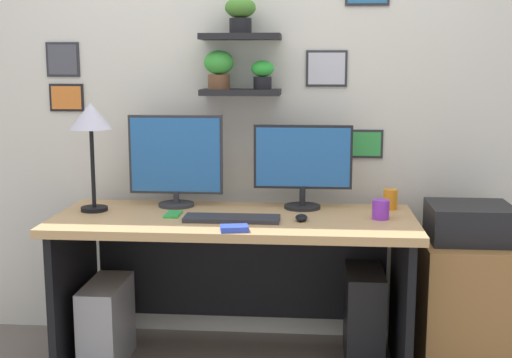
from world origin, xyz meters
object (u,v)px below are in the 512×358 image
at_px(monitor_right, 303,163).
at_px(computer_mouse, 301,218).
at_px(computer_tower_right, 364,316).
at_px(keyboard, 231,218).
at_px(desk_lamp, 91,123).
at_px(computer_tower_left, 107,323).
at_px(printer, 470,222).
at_px(drawer_cabinet, 465,305).
at_px(desk, 236,255).
at_px(monitor_left, 176,160).
at_px(coffee_mug, 381,209).
at_px(cell_phone, 173,214).
at_px(scissors_tray, 234,228).
at_px(pen_cup, 390,199).

bearing_deg(monitor_right, computer_mouse, -89.94).
bearing_deg(computer_tower_right, keyboard, -162.72).
distance_m(desk_lamp, computer_tower_left, 0.98).
bearing_deg(printer, drawer_cabinet, 0.00).
relative_size(desk, computer_tower_right, 3.62).
bearing_deg(monitor_left, computer_tower_right, -6.47).
distance_m(keyboard, coffee_mug, 0.69).
relative_size(monitor_right, cell_phone, 3.47).
bearing_deg(scissors_tray, desk_lamp, 154.64).
height_order(desk, computer_tower_left, desk).
xyz_separation_m(desk_lamp, pen_cup, (1.45, 0.16, -0.38)).
bearing_deg(drawer_cabinet, desk, -179.68).
height_order(coffee_mug, computer_tower_right, coffee_mug).
xyz_separation_m(coffee_mug, computer_tower_left, (-1.31, -0.03, -0.59)).
bearing_deg(computer_tower_left, desk_lamp, 127.17).
xyz_separation_m(desk_lamp, scissors_tray, (0.73, -0.35, -0.42)).
height_order(desk, pen_cup, pen_cup).
bearing_deg(printer, monitor_right, 168.86).
bearing_deg(drawer_cabinet, pen_cup, 155.11).
height_order(desk, computer_mouse, computer_mouse).
bearing_deg(keyboard, computer_mouse, 4.22).
bearing_deg(drawer_cabinet, printer, 0.00).
height_order(monitor_right, computer_tower_right, monitor_right).
relative_size(cell_phone, scissors_tray, 1.17).
relative_size(cell_phone, computer_tower_left, 0.34).
bearing_deg(printer, coffee_mug, -172.26).
bearing_deg(computer_mouse, pen_cup, 33.64).
bearing_deg(computer_mouse, desk, 159.50).
bearing_deg(coffee_mug, cell_phone, -179.82).
bearing_deg(desk, computer_mouse, -20.50).
height_order(monitor_left, computer_tower_right, monitor_left).
relative_size(computer_mouse, desk_lamp, 0.17).
relative_size(cell_phone, drawer_cabinet, 0.22).
height_order(monitor_right, desk_lamp, desk_lamp).
bearing_deg(monitor_left, keyboard, -43.96).
distance_m(computer_mouse, computer_tower_left, 1.10).
height_order(keyboard, printer, printer).
bearing_deg(scissors_tray, computer_tower_left, 158.81).
distance_m(computer_mouse, coffee_mug, 0.37).
bearing_deg(pen_cup, monitor_right, -178.87).
bearing_deg(desk, monitor_left, 153.13).
bearing_deg(computer_tower_right, desk, -175.11).
relative_size(pen_cup, computer_tower_left, 0.24).
xyz_separation_m(coffee_mug, drawer_cabinet, (0.42, 0.06, -0.47)).
distance_m(monitor_left, cell_phone, 0.32).
relative_size(pen_cup, computer_tower_right, 0.21).
xyz_separation_m(monitor_right, scissors_tray, (-0.28, -0.50, -0.22)).
relative_size(desk_lamp, pen_cup, 5.28).
relative_size(keyboard, computer_mouse, 4.89).
xyz_separation_m(computer_mouse, cell_phone, (-0.61, 0.07, -0.01)).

